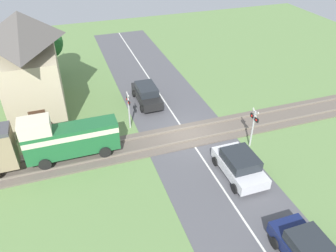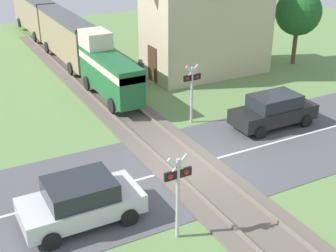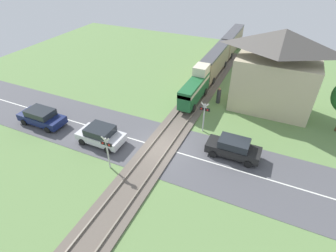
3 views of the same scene
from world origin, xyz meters
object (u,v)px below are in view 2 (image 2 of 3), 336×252
at_px(train, 60,32).
at_px(crossing_signal_west_approach, 178,186).
at_px(crossing_signal_east_approach, 192,86).
at_px(station_building, 207,10).
at_px(pedestrian_by_station, 141,75).
at_px(car_far_side, 274,110).
at_px(car_near_crossing, 81,200).

distance_m(train, crossing_signal_west_approach, 20.59).
bearing_deg(crossing_signal_east_approach, crossing_signal_west_approach, -123.55).
distance_m(station_building, pedestrian_by_station, 5.75).
bearing_deg(station_building, crossing_signal_east_approach, -127.00).
height_order(car_far_side, station_building, station_building).
relative_size(train, crossing_signal_west_approach, 8.12).
bearing_deg(pedestrian_by_station, station_building, 9.60).
bearing_deg(train, car_far_side, -70.11).
relative_size(crossing_signal_west_approach, station_building, 0.37).
bearing_deg(train, station_building, -44.56).
xyz_separation_m(car_near_crossing, car_far_side, (10.32, 2.88, 0.02)).
bearing_deg(pedestrian_by_station, car_far_side, -66.63).
height_order(car_near_crossing, station_building, station_building).
relative_size(train, crossing_signal_east_approach, 8.12).
relative_size(car_far_side, crossing_signal_west_approach, 1.43).
xyz_separation_m(crossing_signal_west_approach, pedestrian_by_station, (4.69, 12.66, -1.07)).
relative_size(car_far_side, station_building, 0.52).
distance_m(crossing_signal_east_approach, station_building, 8.02).
bearing_deg(pedestrian_by_station, crossing_signal_west_approach, -110.34).
relative_size(car_near_crossing, station_building, 0.50).
height_order(car_near_crossing, pedestrian_by_station, pedestrian_by_station).
distance_m(crossing_signal_west_approach, crossing_signal_east_approach, 8.72).
bearing_deg(car_near_crossing, pedestrian_by_station, 56.09).
xyz_separation_m(crossing_signal_west_approach, station_building, (9.49, 13.47, 1.98)).
relative_size(car_far_side, crossing_signal_east_approach, 1.43).
distance_m(crossing_signal_east_approach, pedestrian_by_station, 5.50).
bearing_deg(crossing_signal_west_approach, car_far_side, 32.47).
xyz_separation_m(train, car_near_crossing, (-4.75, -18.26, -1.10)).
relative_size(car_near_crossing, car_far_side, 0.94).
xyz_separation_m(train, crossing_signal_west_approach, (-2.41, -20.45, -0.04)).
relative_size(train, car_far_side, 5.67).
bearing_deg(car_near_crossing, train, 75.41).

